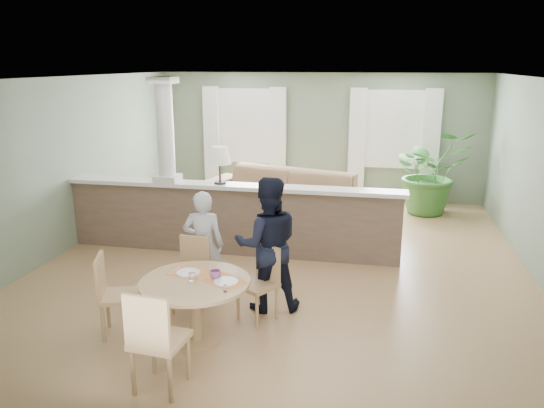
% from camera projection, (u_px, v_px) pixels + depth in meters
% --- Properties ---
extents(ground, '(8.00, 8.00, 0.00)m').
position_uv_depth(ground, '(285.00, 261.00, 8.00)').
color(ground, tan).
rests_on(ground, ground).
extents(room_shell, '(7.02, 8.02, 2.71)m').
position_uv_depth(room_shell, '(291.00, 136.00, 8.13)').
color(room_shell, gray).
rests_on(room_shell, ground).
extents(pony_wall, '(5.32, 0.38, 2.70)m').
position_uv_depth(pony_wall, '(225.00, 209.00, 8.20)').
color(pony_wall, '#76614C').
rests_on(pony_wall, ground).
extents(sofa, '(3.48, 2.13, 0.95)m').
position_uv_depth(sofa, '(282.00, 197.00, 9.88)').
color(sofa, '#906B4E').
rests_on(sofa, ground).
extents(houseplant, '(1.91, 1.82, 1.66)m').
position_uv_depth(houseplant, '(430.00, 172.00, 10.37)').
color(houseplant, '#336B2A').
rests_on(houseplant, ground).
extents(dining_table, '(1.16, 1.16, 0.80)m').
position_uv_depth(dining_table, '(196.00, 293.00, 5.57)').
color(dining_table, tan).
rests_on(dining_table, ground).
extents(chair_far_boy, '(0.42, 0.42, 0.88)m').
position_uv_depth(chair_far_boy, '(192.00, 270.00, 6.39)').
color(chair_far_boy, tan).
rests_on(chair_far_boy, ground).
extents(chair_far_man, '(0.54, 0.54, 0.87)m').
position_uv_depth(chair_far_man, '(262.00, 279.00, 6.14)').
color(chair_far_man, tan).
rests_on(chair_far_man, ground).
extents(chair_near, '(0.49, 0.49, 1.00)m').
position_uv_depth(chair_near, '(155.00, 337.00, 4.69)').
color(chair_near, tan).
rests_on(chair_near, ground).
extents(chair_side, '(0.53, 0.53, 0.92)m').
position_uv_depth(chair_side, '(112.00, 291.00, 5.74)').
color(chair_side, tan).
rests_on(chair_side, ground).
extents(child_person, '(0.56, 0.41, 1.39)m').
position_uv_depth(child_person, '(204.00, 245.00, 6.62)').
color(child_person, '#AAAAAF').
rests_on(child_person, ground).
extents(man_person, '(0.94, 0.82, 1.64)m').
position_uv_depth(man_person, '(268.00, 244.00, 6.28)').
color(man_person, black).
rests_on(man_person, ground).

